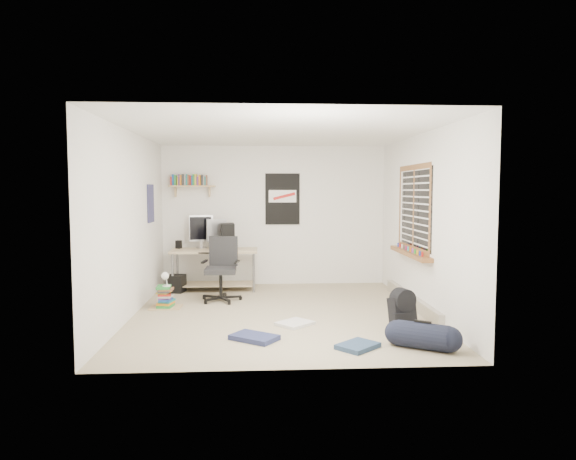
{
  "coord_description": "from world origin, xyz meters",
  "views": [
    {
      "loc": [
        -0.29,
        -7.01,
        1.71
      ],
      "look_at": [
        0.15,
        0.5,
        1.12
      ],
      "focal_mm": 32.0,
      "sensor_mm": 36.0,
      "label": 1
    }
  ],
  "objects": [
    {
      "name": "book_stack",
      "position": [
        -1.64,
        0.44,
        0.15
      ],
      "size": [
        0.47,
        0.39,
        0.32
      ],
      "primitive_type": "cube",
      "rotation": [
        0.0,
        0.0,
        0.01
      ],
      "color": "olive",
      "rests_on": "floor"
    },
    {
      "name": "desk",
      "position": [
        -1.04,
        1.75,
        0.36
      ],
      "size": [
        1.49,
        0.72,
        0.67
      ],
      "primitive_type": "cube",
      "rotation": [
        0.0,
        0.0,
        -0.05
      ],
      "color": "#C6AD89",
      "rests_on": "floor"
    },
    {
      "name": "monitor_right",
      "position": [
        -1.01,
        1.89,
        0.86
      ],
      "size": [
        0.36,
        0.21,
        0.39
      ],
      "primitive_type": "cube",
      "rotation": [
        0.0,
        0.0,
        0.37
      ],
      "color": "gray",
      "rests_on": "desk"
    },
    {
      "name": "subwoofer",
      "position": [
        -1.67,
        1.59,
        0.14
      ],
      "size": [
        0.32,
        0.32,
        0.3
      ],
      "primitive_type": "cube",
      "rotation": [
        0.0,
        0.0,
        -0.21
      ],
      "color": "black",
      "rests_on": "floor"
    },
    {
      "name": "speaker_left",
      "position": [
        -1.67,
        1.93,
        0.75
      ],
      "size": [
        0.11,
        0.11,
        0.17
      ],
      "primitive_type": "cube",
      "rotation": [
        0.0,
        0.0,
        -0.38
      ],
      "color": "black",
      "rests_on": "desk"
    },
    {
      "name": "monitor_left",
      "position": [
        -1.29,
        2.0,
        0.89
      ],
      "size": [
        0.43,
        0.19,
        0.45
      ],
      "primitive_type": "cube",
      "rotation": [
        0.0,
        0.0,
        0.22
      ],
      "color": "#B5B6BB",
      "rests_on": "desk"
    },
    {
      "name": "jeans_a",
      "position": [
        -0.34,
        -1.25,
        0.03
      ],
      "size": [
        0.61,
        0.56,
        0.06
      ],
      "primitive_type": "cube",
      "rotation": [
        0.0,
        0.0,
        -0.62
      ],
      "color": "navy",
      "rests_on": "floor"
    },
    {
      "name": "jeans_b",
      "position": [
        0.78,
        -1.63,
        0.03
      ],
      "size": [
        0.53,
        0.52,
        0.05
      ],
      "primitive_type": "cube",
      "rotation": [
        0.0,
        0.0,
        0.73
      ],
      "color": "navy",
      "rests_on": "floor"
    },
    {
      "name": "speaker_right",
      "position": [
        -0.74,
        1.89,
        0.75
      ],
      "size": [
        0.11,
        0.11,
        0.17
      ],
      "primitive_type": "cube",
      "rotation": [
        0.0,
        0.0,
        -0.41
      ],
      "color": "black",
      "rests_on": "desk"
    },
    {
      "name": "poster_left_wall",
      "position": [
        -1.99,
        1.2,
        1.5
      ],
      "size": [
        0.02,
        0.42,
        0.6
      ],
      "primitive_type": "cube",
      "color": "navy",
      "rests_on": "left_wall"
    },
    {
      "name": "baseboard_heater",
      "position": [
        1.96,
        0.3,
        0.09
      ],
      "size": [
        0.08,
        2.5,
        0.18
      ],
      "primitive_type": "cube",
      "color": "#B7B2A8",
      "rests_on": "floor"
    },
    {
      "name": "desk_lamp",
      "position": [
        -1.62,
        0.42,
        0.38
      ],
      "size": [
        0.14,
        0.21,
        0.2
      ],
      "primitive_type": "cube",
      "rotation": [
        0.0,
        0.0,
        0.11
      ],
      "color": "white",
      "rests_on": "book_stack"
    },
    {
      "name": "ceiling",
      "position": [
        0.0,
        0.0,
        2.5
      ],
      "size": [
        4.0,
        4.5,
        0.01
      ],
      "primitive_type": "cube",
      "color": "white",
      "rests_on": "ground"
    },
    {
      "name": "poster_back_wall",
      "position": [
        0.15,
        2.23,
        1.55
      ],
      "size": [
        0.62,
        0.03,
        0.92
      ],
      "primitive_type": "cube",
      "color": "black",
      "rests_on": "back_wall"
    },
    {
      "name": "right_wall",
      "position": [
        2.0,
        0.0,
        1.25
      ],
      "size": [
        0.01,
        4.5,
        2.5
      ],
      "primitive_type": "cube",
      "color": "silver",
      "rests_on": "ground"
    },
    {
      "name": "back_wall",
      "position": [
        0.0,
        2.25,
        1.25
      ],
      "size": [
        4.0,
        0.01,
        2.5
      ],
      "primitive_type": "cube",
      "color": "silver",
      "rests_on": "ground"
    },
    {
      "name": "duffel_bag",
      "position": [
        1.48,
        -1.69,
        0.14
      ],
      "size": [
        0.39,
        0.39,
        0.56
      ],
      "primitive_type": "cylinder",
      "rotation": [
        0.0,
        0.0,
        -0.55
      ],
      "color": "black",
      "rests_on": "floor"
    },
    {
      "name": "wall_shelf",
      "position": [
        -1.45,
        2.14,
        1.78
      ],
      "size": [
        0.8,
        0.22,
        0.24
      ],
      "primitive_type": "cube",
      "color": "tan",
      "rests_on": "back_wall"
    },
    {
      "name": "window",
      "position": [
        1.95,
        0.3,
        1.45
      ],
      "size": [
        0.1,
        1.5,
        1.26
      ],
      "primitive_type": "cube",
      "color": "brown",
      "rests_on": "right_wall"
    },
    {
      "name": "pc_tower",
      "position": [
        -0.81,
        1.8,
        0.9
      ],
      "size": [
        0.26,
        0.47,
        0.47
      ],
      "primitive_type": "cube",
      "rotation": [
        0.0,
        0.0,
        0.1
      ],
      "color": "black",
      "rests_on": "desk"
    },
    {
      "name": "keyboard",
      "position": [
        -1.27,
        1.51,
        0.68
      ],
      "size": [
        0.43,
        0.23,
        0.02
      ],
      "primitive_type": "cube",
      "rotation": [
        0.0,
        0.0,
        -0.21
      ],
      "color": "black",
      "rests_on": "desk"
    },
    {
      "name": "backpack",
      "position": [
        1.48,
        -0.9,
        0.2
      ],
      "size": [
        0.36,
        0.32,
        0.4
      ],
      "primitive_type": "cube",
      "rotation": [
        0.0,
        0.0,
        0.32
      ],
      "color": "black",
      "rests_on": "floor"
    },
    {
      "name": "floor",
      "position": [
        0.0,
        0.0,
        -0.01
      ],
      "size": [
        4.0,
        4.5,
        0.01
      ],
      "primitive_type": "cube",
      "color": "gray",
      "rests_on": "ground"
    },
    {
      "name": "left_wall",
      "position": [
        -2.0,
        0.0,
        1.25
      ],
      "size": [
        0.01,
        4.5,
        2.5
      ],
      "primitive_type": "cube",
      "color": "silver",
      "rests_on": "ground"
    },
    {
      "name": "tshirt",
      "position": [
        0.17,
        -0.62,
        0.02
      ],
      "size": [
        0.54,
        0.54,
        0.04
      ],
      "primitive_type": "cube",
      "rotation": [
        0.0,
        0.0,
        0.74
      ],
      "color": "silver",
      "rests_on": "floor"
    },
    {
      "name": "office_chair",
      "position": [
        -0.87,
        0.86,
        0.49
      ],
      "size": [
        0.74,
        0.74,
        1.0
      ],
      "primitive_type": "cube",
      "rotation": [
        0.0,
        0.0,
        -0.15
      ],
      "color": "black",
      "rests_on": "floor"
    }
  ]
}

